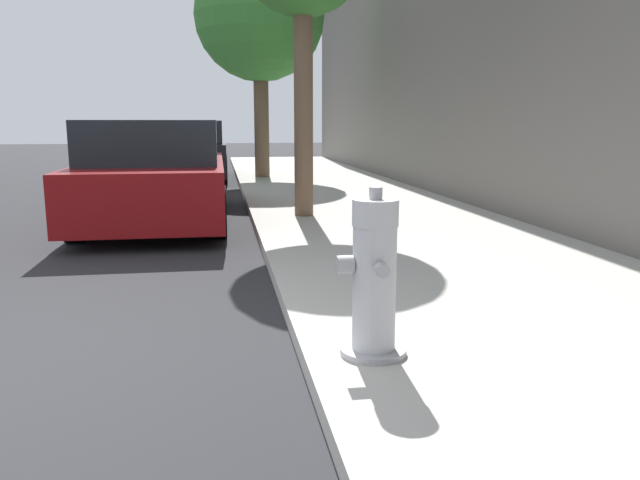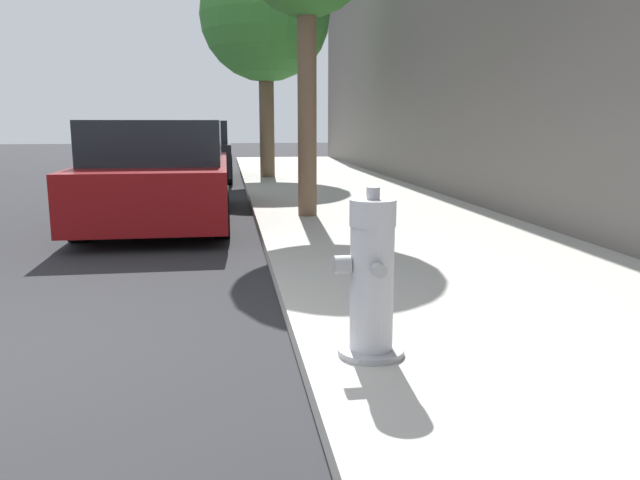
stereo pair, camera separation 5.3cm
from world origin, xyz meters
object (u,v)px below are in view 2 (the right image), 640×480
parked_car_near (161,174)px  parked_car_mid (194,151)px  street_tree_far (265,16)px  fire_hydrant (371,280)px

parked_car_near → parked_car_mid: bearing=88.7°
parked_car_mid → street_tree_far: bearing=-18.5°
fire_hydrant → street_tree_far: bearing=89.0°
street_tree_far → parked_car_mid: bearing=161.5°
parked_car_mid → street_tree_far: (1.72, -0.57, 3.06)m
fire_hydrant → street_tree_far: (0.21, 11.66, 3.22)m
parked_car_near → parked_car_mid: size_ratio=1.09×
parked_car_near → street_tree_far: size_ratio=0.89×
parked_car_near → parked_car_mid: (0.15, 6.55, 0.01)m
parked_car_near → street_tree_far: 6.97m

